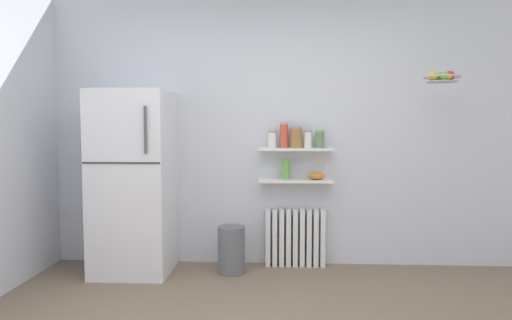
# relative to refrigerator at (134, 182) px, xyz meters

# --- Properties ---
(back_wall) EXTENTS (7.04, 0.10, 2.60)m
(back_wall) POSITION_rel_refrigerator_xyz_m (1.33, 0.38, 0.46)
(back_wall) COLOR silver
(back_wall) RESTS_ON ground_plane
(refrigerator) EXTENTS (0.68, 0.70, 1.67)m
(refrigerator) POSITION_rel_refrigerator_xyz_m (0.00, 0.00, 0.00)
(refrigerator) COLOR silver
(refrigerator) RESTS_ON ground_plane
(radiator) EXTENTS (0.57, 0.12, 0.55)m
(radiator) POSITION_rel_refrigerator_xyz_m (1.49, 0.25, -0.56)
(radiator) COLOR white
(radiator) RESTS_ON ground_plane
(wall_shelf_lower) EXTENTS (0.70, 0.22, 0.02)m
(wall_shelf_lower) POSITION_rel_refrigerator_xyz_m (1.49, 0.22, -0.00)
(wall_shelf_lower) COLOR white
(wall_shelf_upper) EXTENTS (0.70, 0.22, 0.02)m
(wall_shelf_upper) POSITION_rel_refrigerator_xyz_m (1.49, 0.22, 0.30)
(wall_shelf_upper) COLOR white
(storage_jar_0) EXTENTS (0.08, 0.08, 0.16)m
(storage_jar_0) POSITION_rel_refrigerator_xyz_m (1.27, 0.22, 0.39)
(storage_jar_0) COLOR silver
(storage_jar_0) RESTS_ON wall_shelf_upper
(storage_jar_1) EXTENTS (0.08, 0.08, 0.24)m
(storage_jar_1) POSITION_rel_refrigerator_xyz_m (1.38, 0.22, 0.43)
(storage_jar_1) COLOR #C64C38
(storage_jar_1) RESTS_ON wall_shelf_upper
(storage_jar_2) EXTENTS (0.12, 0.12, 0.20)m
(storage_jar_2) POSITION_rel_refrigerator_xyz_m (1.49, 0.22, 0.41)
(storage_jar_2) COLOR olive
(storage_jar_2) RESTS_ON wall_shelf_upper
(storage_jar_3) EXTENTS (0.08, 0.08, 0.17)m
(storage_jar_3) POSITION_rel_refrigerator_xyz_m (1.61, 0.22, 0.39)
(storage_jar_3) COLOR silver
(storage_jar_3) RESTS_ON wall_shelf_upper
(storage_jar_4) EXTENTS (0.08, 0.08, 0.17)m
(storage_jar_4) POSITION_rel_refrigerator_xyz_m (1.72, 0.22, 0.39)
(storage_jar_4) COLOR #5B7F4C
(storage_jar_4) RESTS_ON wall_shelf_upper
(vase) EXTENTS (0.08, 0.08, 0.20)m
(vase) POSITION_rel_refrigerator_xyz_m (1.40, 0.22, 0.11)
(vase) COLOR #66A84C
(vase) RESTS_ON wall_shelf_lower
(shelf_bowl) EXTENTS (0.16, 0.16, 0.07)m
(shelf_bowl) POSITION_rel_refrigerator_xyz_m (1.69, 0.22, 0.05)
(shelf_bowl) COLOR orange
(shelf_bowl) RESTS_ON wall_shelf_lower
(trash_bin) EXTENTS (0.25, 0.25, 0.43)m
(trash_bin) POSITION_rel_refrigerator_xyz_m (0.90, -0.00, -0.62)
(trash_bin) COLOR slate
(trash_bin) RESTS_ON ground_plane
(hanging_fruit_basket) EXTENTS (0.31, 0.31, 0.10)m
(hanging_fruit_basket) POSITION_rel_refrigerator_xyz_m (2.73, -0.10, 0.93)
(hanging_fruit_basket) COLOR #B2B2B7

